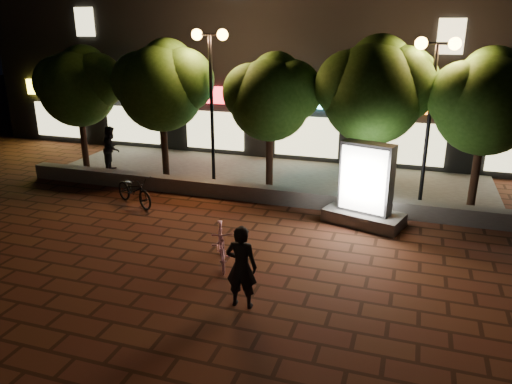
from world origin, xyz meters
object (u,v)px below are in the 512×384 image
at_px(tree_far_right, 488,98).
at_px(scooter_pink, 221,245).
at_px(tree_mid, 272,94).
at_px(rider, 241,267).
at_px(pedestrian, 112,148).
at_px(tree_right, 376,87).
at_px(scooter_parked, 134,190).
at_px(street_lamp_left, 211,68).
at_px(tree_far_left, 79,84).
at_px(ad_kiosk, 365,192).
at_px(tree_left, 163,83).
at_px(street_lamp_right, 434,79).

height_order(tree_far_right, scooter_pink, tree_far_right).
relative_size(tree_mid, scooter_pink, 2.74).
relative_size(rider, pedestrian, 1.02).
bearing_deg(tree_right, scooter_pink, -115.08).
xyz_separation_m(rider, scooter_parked, (-5.17, 4.45, -0.38)).
bearing_deg(scooter_parked, street_lamp_left, -1.77).
distance_m(tree_far_left, ad_kiosk, 11.42).
distance_m(scooter_pink, rider, 1.92).
relative_size(tree_mid, scooter_parked, 2.41).
height_order(street_lamp_left, pedestrian, street_lamp_left).
xyz_separation_m(tree_left, scooter_parked, (0.42, -3.02, -2.95)).
bearing_deg(tree_mid, rider, -77.97).
distance_m(tree_far_left, tree_left, 3.51).
bearing_deg(pedestrian, tree_right, -108.78).
distance_m(tree_far_left, scooter_parked, 5.69).
height_order(tree_far_right, rider, tree_far_right).
height_order(street_lamp_left, scooter_parked, street_lamp_left).
height_order(tree_mid, tree_far_right, tree_far_right).
relative_size(street_lamp_right, scooter_parked, 2.66).
distance_m(tree_far_left, tree_far_right, 14.00).
bearing_deg(rider, tree_far_right, -124.66).
bearing_deg(scooter_pink, tree_right, 38.94).
bearing_deg(street_lamp_right, ad_kiosk, -126.27).
height_order(tree_far_left, scooter_pink, tree_far_left).
xyz_separation_m(scooter_pink, rider, (1.06, -1.55, 0.38)).
bearing_deg(tree_mid, tree_far_right, 0.00).
bearing_deg(tree_left, tree_far_right, -0.00).
relative_size(tree_far_right, street_lamp_left, 0.92).
bearing_deg(tree_far_left, pedestrian, -5.45).
relative_size(tree_far_left, ad_kiosk, 1.94).
height_order(street_lamp_right, ad_kiosk, street_lamp_right).
distance_m(scooter_pink, scooter_parked, 5.03).
bearing_deg(street_lamp_right, tree_right, 170.90).
height_order(tree_left, ad_kiosk, tree_left).
distance_m(tree_far_left, scooter_pink, 10.37).
bearing_deg(tree_far_left, scooter_pink, -36.42).
height_order(street_lamp_left, rider, street_lamp_left).
bearing_deg(rider, street_lamp_left, -64.56).
height_order(tree_far_left, pedestrian, tree_far_left).
relative_size(ad_kiosk, scooter_parked, 1.28).
height_order(tree_far_right, street_lamp_left, street_lamp_left).
height_order(street_lamp_left, ad_kiosk, street_lamp_left).
xyz_separation_m(tree_far_right, street_lamp_right, (-1.55, -0.26, 0.53)).
bearing_deg(street_lamp_left, street_lamp_right, 0.00).
xyz_separation_m(tree_left, ad_kiosk, (7.43, -2.33, -2.49)).
height_order(tree_mid, rider, tree_mid).
bearing_deg(tree_far_right, tree_mid, -180.00).
xyz_separation_m(street_lamp_left, ad_kiosk, (5.49, -2.06, -3.08)).
bearing_deg(tree_far_left, tree_left, 0.00).
relative_size(tree_far_left, scooter_pink, 2.81).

